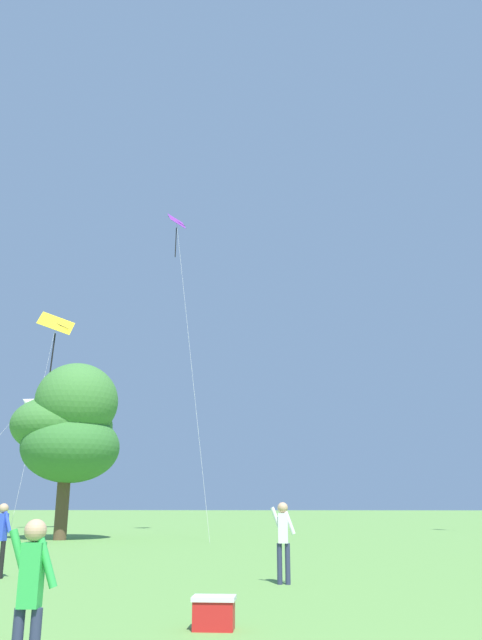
{
  "coord_description": "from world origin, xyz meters",
  "views": [
    {
      "loc": [
        -1.99,
        -4.1,
        1.66
      ],
      "look_at": [
        -4.74,
        31.34,
        12.04
      ],
      "focal_mm": 35.57,
      "sensor_mm": 36.0,
      "label": 1
    }
  ],
  "objects_px": {
    "person_foreground_watcher": "(283,534)",
    "person_with_spool": "(1,533)",
    "kite_purple_streamer": "(178,237)",
    "person_in_red_shirt": "(30,589)",
    "picnic_cooler": "(214,613)",
    "tree_left_oak": "(69,427)",
    "kite_yellow_diamond": "(54,336)",
    "kite_white_distant": "(27,402)"
  },
  "relations": [
    {
      "from": "person_foreground_watcher",
      "to": "person_with_spool",
      "type": "relative_size",
      "value": 1.01
    },
    {
      "from": "person_foreground_watcher",
      "to": "person_with_spool",
      "type": "bearing_deg",
      "value": 174.64
    },
    {
      "from": "kite_purple_streamer",
      "to": "person_with_spool",
      "type": "relative_size",
      "value": 11.9
    },
    {
      "from": "person_with_spool",
      "to": "person_in_red_shirt",
      "type": "distance_m",
      "value": 10.35
    },
    {
      "from": "person_with_spool",
      "to": "picnic_cooler",
      "type": "xyz_separation_m",
      "value": [
        5.82,
        -5.91,
        -0.79
      ]
    },
    {
      "from": "kite_purple_streamer",
      "to": "tree_left_oak",
      "type": "xyz_separation_m",
      "value": [
        -4.31,
        -5.45,
        -12.85
      ]
    },
    {
      "from": "kite_yellow_diamond",
      "to": "kite_white_distant",
      "type": "distance_m",
      "value": 5.42
    },
    {
      "from": "kite_yellow_diamond",
      "to": "person_with_spool",
      "type": "xyz_separation_m",
      "value": [
        9.71,
        -27.04,
        -12.22
      ]
    },
    {
      "from": "kite_yellow_diamond",
      "to": "tree_left_oak",
      "type": "relative_size",
      "value": 1.74
    },
    {
      "from": "person_in_red_shirt",
      "to": "tree_left_oak",
      "type": "height_order",
      "value": "tree_left_oak"
    },
    {
      "from": "kite_white_distant",
      "to": "person_with_spool",
      "type": "relative_size",
      "value": 5.59
    },
    {
      "from": "kite_yellow_diamond",
      "to": "person_with_spool",
      "type": "height_order",
      "value": "kite_yellow_diamond"
    },
    {
      "from": "kite_yellow_diamond",
      "to": "picnic_cooler",
      "type": "distance_m",
      "value": 38.68
    },
    {
      "from": "kite_white_distant",
      "to": "picnic_cooler",
      "type": "xyz_separation_m",
      "value": [
        17.94,
        -34.95,
        -8.6
      ]
    },
    {
      "from": "kite_yellow_diamond",
      "to": "kite_purple_streamer",
      "type": "distance_m",
      "value": 12.0
    },
    {
      "from": "kite_yellow_diamond",
      "to": "picnic_cooler",
      "type": "bearing_deg",
      "value": -64.76
    },
    {
      "from": "person_foreground_watcher",
      "to": "kite_white_distant",
      "type": "bearing_deg",
      "value": 122.41
    },
    {
      "from": "kite_purple_streamer",
      "to": "picnic_cooler",
      "type": "xyz_separation_m",
      "value": [
        5.92,
        -27.91,
        -18.13
      ]
    },
    {
      "from": "kite_purple_streamer",
      "to": "person_foreground_watcher",
      "type": "distance_m",
      "value": 29.3
    },
    {
      "from": "kite_yellow_diamond",
      "to": "person_in_red_shirt",
      "type": "distance_m",
      "value": 40.94
    },
    {
      "from": "tree_left_oak",
      "to": "kite_purple_streamer",
      "type": "bearing_deg",
      "value": 51.69
    },
    {
      "from": "person_with_spool",
      "to": "kite_yellow_diamond",
      "type": "bearing_deg",
      "value": 109.75
    },
    {
      "from": "kite_purple_streamer",
      "to": "picnic_cooler",
      "type": "bearing_deg",
      "value": -78.03
    },
    {
      "from": "kite_white_distant",
      "to": "person_foreground_watcher",
      "type": "xyz_separation_m",
      "value": [
        18.84,
        -29.68,
        -7.79
      ]
    },
    {
      "from": "person_in_red_shirt",
      "to": "kite_white_distant",
      "type": "bearing_deg",
      "value": 113.45
    },
    {
      "from": "person_with_spool",
      "to": "person_in_red_shirt",
      "type": "height_order",
      "value": "person_with_spool"
    },
    {
      "from": "person_foreground_watcher",
      "to": "person_in_red_shirt",
      "type": "distance_m",
      "value": 8.96
    },
    {
      "from": "person_in_red_shirt",
      "to": "picnic_cooler",
      "type": "distance_m",
      "value": 3.71
    },
    {
      "from": "kite_yellow_diamond",
      "to": "tree_left_oak",
      "type": "xyz_separation_m",
      "value": [
        5.31,
        -10.49,
        -7.74
      ]
    },
    {
      "from": "kite_yellow_diamond",
      "to": "person_foreground_watcher",
      "type": "height_order",
      "value": "kite_yellow_diamond"
    },
    {
      "from": "kite_purple_streamer",
      "to": "person_in_red_shirt",
      "type": "relative_size",
      "value": 13.15
    },
    {
      "from": "kite_white_distant",
      "to": "person_in_red_shirt",
      "type": "relative_size",
      "value": 6.17
    },
    {
      "from": "person_foreground_watcher",
      "to": "tree_left_oak",
      "type": "height_order",
      "value": "tree_left_oak"
    },
    {
      "from": "kite_white_distant",
      "to": "tree_left_oak",
      "type": "relative_size",
      "value": 1.09
    },
    {
      "from": "picnic_cooler",
      "to": "kite_yellow_diamond",
      "type": "bearing_deg",
      "value": 115.24
    },
    {
      "from": "person_in_red_shirt",
      "to": "tree_left_oak",
      "type": "bearing_deg",
      "value": 109.03
    },
    {
      "from": "person_foreground_watcher",
      "to": "person_in_red_shirt",
      "type": "bearing_deg",
      "value": -104.25
    },
    {
      "from": "person_in_red_shirt",
      "to": "picnic_cooler",
      "type": "bearing_deg",
      "value": 69.09
    },
    {
      "from": "kite_white_distant",
      "to": "person_with_spool",
      "type": "distance_m",
      "value": 32.42
    },
    {
      "from": "person_with_spool",
      "to": "tree_left_oak",
      "type": "distance_m",
      "value": 17.71
    },
    {
      "from": "kite_white_distant",
      "to": "person_foreground_watcher",
      "type": "distance_m",
      "value": 36.0
    },
    {
      "from": "picnic_cooler",
      "to": "tree_left_oak",
      "type": "bearing_deg",
      "value": 114.47
    }
  ]
}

